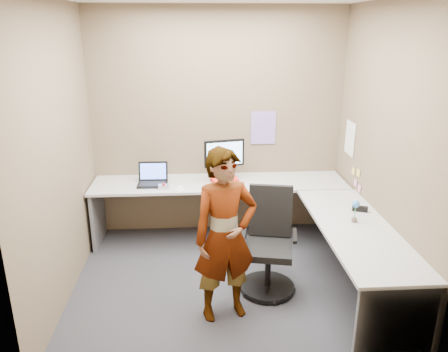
{
  "coord_description": "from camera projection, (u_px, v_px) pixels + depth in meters",
  "views": [
    {
      "loc": [
        -0.26,
        -3.84,
        2.45
      ],
      "look_at": [
        0.01,
        0.25,
        1.05
      ],
      "focal_mm": 35.0,
      "sensor_mm": 36.0,
      "label": 1
    }
  ],
  "objects": [
    {
      "name": "sticky_note_d",
      "position": [
        353.0,
        171.0,
        4.88
      ],
      "size": [
        0.01,
        0.07,
        0.07
      ],
      "primitive_type": "cube",
      "color": "#F2E059",
      "rests_on": "wall_right"
    },
    {
      "name": "stapler",
      "position": [
        360.0,
        209.0,
        4.29
      ],
      "size": [
        0.15,
        0.09,
        0.05
      ],
      "primitive_type": "cube",
      "rotation": [
        0.0,
        0.0,
        -0.38
      ],
      "color": "black",
      "rests_on": "desk"
    },
    {
      "name": "sticky_note_a",
      "position": [
        358.0,
        173.0,
        4.73
      ],
      "size": [
        0.01,
        0.07,
        0.07
      ],
      "primitive_type": "cube",
      "color": "#F2E059",
      "rests_on": "wall_right"
    },
    {
      "name": "flower",
      "position": [
        355.0,
        208.0,
        4.02
      ],
      "size": [
        0.07,
        0.07,
        0.22
      ],
      "color": "brown",
      "rests_on": "desk"
    },
    {
      "name": "paper_ream",
      "position": [
        224.0,
        180.0,
        5.09
      ],
      "size": [
        0.33,
        0.27,
        0.06
      ],
      "primitive_type": "cube",
      "rotation": [
        0.0,
        0.0,
        0.21
      ],
      "color": "red",
      "rests_on": "desk"
    },
    {
      "name": "origami",
      "position": [
        180.0,
        187.0,
        4.86
      ],
      "size": [
        0.1,
        0.1,
        0.06
      ],
      "primitive_type": "cone",
      "color": "white",
      "rests_on": "desk"
    },
    {
      "name": "monitor",
      "position": [
        224.0,
        155.0,
        5.01
      ],
      "size": [
        0.47,
        0.18,
        0.45
      ],
      "rotation": [
        0.0,
        0.0,
        0.21
      ],
      "color": "black",
      "rests_on": "paper_ream"
    },
    {
      "name": "calendar_white",
      "position": [
        350.0,
        138.0,
        4.97
      ],
      "size": [
        0.01,
        0.28,
        0.38
      ],
      "primitive_type": "cube",
      "color": "white",
      "rests_on": "wall_right"
    },
    {
      "name": "person",
      "position": [
        225.0,
        236.0,
        3.7
      ],
      "size": [
        0.64,
        0.51,
        1.54
      ],
      "primitive_type": "imported",
      "rotation": [
        0.0,
        0.0,
        0.28
      ],
      "color": "#999399",
      "rests_on": "ground"
    },
    {
      "name": "ground",
      "position": [
        225.0,
        282.0,
        4.43
      ],
      "size": [
        3.0,
        3.0,
        0.0
      ],
      "primitive_type": "plane",
      "color": "#28282D",
      "rests_on": "ground"
    },
    {
      "name": "desk",
      "position": [
        263.0,
        212.0,
        4.63
      ],
      "size": [
        2.98,
        2.58,
        0.73
      ],
      "color": "#B3B3B3",
      "rests_on": "ground"
    },
    {
      "name": "calendar_purple",
      "position": [
        263.0,
        128.0,
        5.26
      ],
      "size": [
        0.3,
        0.01,
        0.4
      ],
      "primitive_type": "cube",
      "color": "#846BB7",
      "rests_on": "wall_back"
    },
    {
      "name": "wall_right",
      "position": [
        384.0,
        151.0,
        4.08
      ],
      "size": [
        0.0,
        2.7,
        2.7
      ],
      "primitive_type": "plane",
      "rotation": [
        1.57,
        0.0,
        -1.57
      ],
      "color": "brown",
      "rests_on": "ground"
    },
    {
      "name": "sticky_note_b",
      "position": [
        356.0,
        183.0,
        4.82
      ],
      "size": [
        0.01,
        0.07,
        0.07
      ],
      "primitive_type": "cube",
      "color": "pink",
      "rests_on": "wall_right"
    },
    {
      "name": "laptop",
      "position": [
        153.0,
        179.0,
        5.04
      ],
      "size": [
        0.34,
        0.29,
        0.24
      ],
      "rotation": [
        0.0,
        0.0,
        -0.02
      ],
      "color": "black",
      "rests_on": "desk"
    },
    {
      "name": "wall_back",
      "position": [
        218.0,
        124.0,
        5.22
      ],
      "size": [
        3.0,
        0.0,
        3.0
      ],
      "primitive_type": "plane",
      "rotation": [
        1.57,
        0.0,
        0.0
      ],
      "color": "brown",
      "rests_on": "ground"
    },
    {
      "name": "wall_left",
      "position": [
        58.0,
        157.0,
        3.9
      ],
      "size": [
        0.0,
        2.7,
        2.7
      ],
      "primitive_type": "plane",
      "rotation": [
        1.57,
        0.0,
        1.57
      ],
      "color": "brown",
      "rests_on": "ground"
    },
    {
      "name": "trackball_mouse",
      "position": [
        164.0,
        187.0,
        4.89
      ],
      "size": [
        0.12,
        0.08,
        0.07
      ],
      "color": "#B7B7BC",
      "rests_on": "desk"
    },
    {
      "name": "sticky_note_c",
      "position": [
        359.0,
        188.0,
        4.71
      ],
      "size": [
        0.01,
        0.07,
        0.07
      ],
      "primitive_type": "cube",
      "color": "pink",
      "rests_on": "wall_right"
    },
    {
      "name": "office_chair",
      "position": [
        269.0,
        250.0,
        4.21
      ],
      "size": [
        0.56,
        0.54,
        1.0
      ],
      "rotation": [
        0.0,
        0.0,
        -0.2
      ],
      "color": "black",
      "rests_on": "ground"
    }
  ]
}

